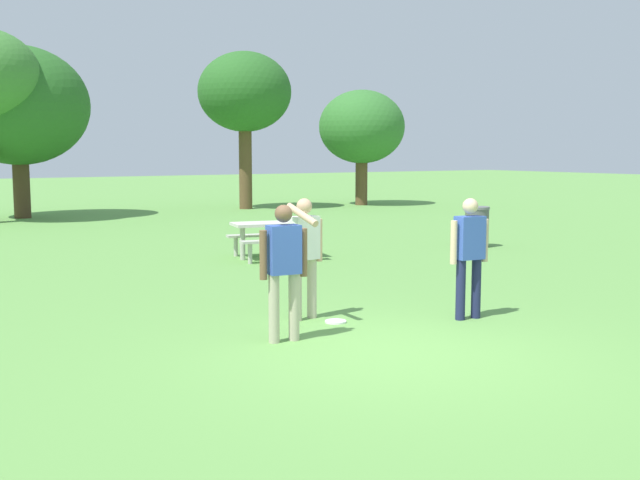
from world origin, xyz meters
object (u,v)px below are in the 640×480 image
(person_catcher, at_px, (284,264))
(tree_far_right, at_px, (245,93))
(person_thrower, at_px, (469,250))
(tree_slender_mid, at_px, (362,127))
(picnic_table_near, at_px, (273,232))
(trash_can_beside_table, at_px, (477,227))
(person_bystander, at_px, (305,249))
(tree_broad_center, at_px, (18,106))
(frisbee, at_px, (336,322))

(person_catcher, bearing_deg, tree_far_right, 65.04)
(person_thrower, xyz_separation_m, tree_slender_mid, (11.23, 18.64, 2.29))
(person_catcher, distance_m, picnic_table_near, 7.07)
(trash_can_beside_table, relative_size, tree_slender_mid, 0.20)
(person_bystander, relative_size, picnic_table_near, 0.84)
(person_thrower, height_order, tree_broad_center, tree_broad_center)
(person_bystander, bearing_deg, tree_broad_center, 90.72)
(person_bystander, distance_m, picnic_table_near, 5.91)
(trash_can_beside_table, height_order, tree_slender_mid, tree_slender_mid)
(person_bystander, distance_m, tree_slender_mid, 22.00)
(trash_can_beside_table, distance_m, tree_slender_mid, 14.46)
(picnic_table_near, height_order, tree_broad_center, tree_broad_center)
(person_catcher, distance_m, tree_slender_mid, 23.21)
(tree_far_right, height_order, tree_slender_mid, tree_far_right)
(person_thrower, distance_m, frisbee, 2.04)
(frisbee, relative_size, trash_can_beside_table, 0.30)
(person_bystander, bearing_deg, frisbee, -57.18)
(trash_can_beside_table, bearing_deg, tree_broad_center, 118.74)
(person_catcher, xyz_separation_m, frisbee, (1.07, 0.52, -0.93))
(person_catcher, height_order, tree_broad_center, tree_broad_center)
(picnic_table_near, height_order, trash_can_beside_table, trash_can_beside_table)
(person_catcher, relative_size, tree_slender_mid, 0.34)
(person_catcher, distance_m, tree_broad_center, 19.54)
(picnic_table_near, bearing_deg, person_thrower, -94.45)
(person_thrower, distance_m, tree_broad_center, 19.89)
(person_bystander, xyz_separation_m, tree_slender_mid, (13.13, 17.51, 2.28))
(picnic_table_near, bearing_deg, trash_can_beside_table, -9.85)
(person_catcher, xyz_separation_m, picnic_table_near, (3.22, 6.28, -0.38))
(tree_far_right, bearing_deg, person_thrower, -107.68)
(tree_broad_center, bearing_deg, picnic_table_near, -78.59)
(picnic_table_near, height_order, tree_slender_mid, tree_slender_mid)
(tree_broad_center, bearing_deg, trash_can_beside_table, -61.26)
(person_bystander, relative_size, tree_far_right, 0.27)
(tree_broad_center, xyz_separation_m, tree_slender_mid, (13.36, -0.93, -0.52))
(person_bystander, height_order, trash_can_beside_table, person_bystander)
(person_thrower, relative_size, tree_far_right, 0.27)
(person_thrower, distance_m, picnic_table_near, 6.56)
(tree_far_right, bearing_deg, trash_can_beside_table, -92.69)
(frisbee, bearing_deg, tree_slender_mid, 54.24)
(person_thrower, xyz_separation_m, person_catcher, (-2.72, 0.24, 0.00))
(tree_slender_mid, bearing_deg, frisbee, -125.76)
(picnic_table_near, distance_m, tree_slender_mid, 16.40)
(picnic_table_near, relative_size, tree_broad_center, 0.34)
(frisbee, relative_size, tree_slender_mid, 0.06)
(person_catcher, bearing_deg, tree_slender_mid, 52.83)
(frisbee, bearing_deg, tree_far_right, 67.18)
(trash_can_beside_table, relative_size, tree_far_right, 0.16)
(person_thrower, relative_size, tree_slender_mid, 0.34)
(person_catcher, xyz_separation_m, tree_far_right, (8.86, 19.04, 3.54))
(person_thrower, height_order, trash_can_beside_table, person_thrower)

